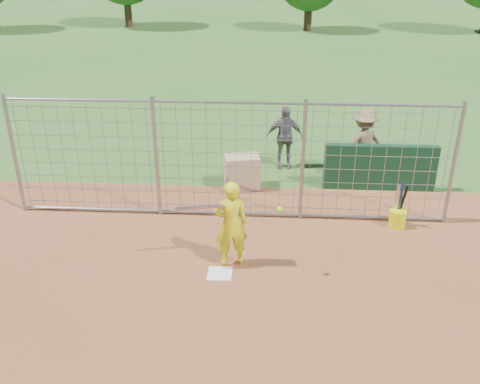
# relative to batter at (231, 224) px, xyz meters

# --- Properties ---
(ground) EXTENTS (100.00, 100.00, 0.00)m
(ground) POSITION_rel_batter_xyz_m (-0.18, -0.16, -0.82)
(ground) COLOR #2D591E
(ground) RESTS_ON ground
(home_plate) EXTENTS (0.43, 0.43, 0.02)m
(home_plate) POSITION_rel_batter_xyz_m (-0.18, -0.36, -0.81)
(home_plate) COLOR silver
(home_plate) RESTS_ON ground
(dugout_wall) EXTENTS (2.60, 0.20, 1.10)m
(dugout_wall) POSITION_rel_batter_xyz_m (3.22, 3.44, -0.27)
(dugout_wall) COLOR #11381E
(dugout_wall) RESTS_ON ground
(batter) EXTENTS (0.69, 0.54, 1.65)m
(batter) POSITION_rel_batter_xyz_m (0.00, 0.00, 0.00)
(batter) COLOR #D0CB12
(batter) RESTS_ON ground
(bystander_b) EXTENTS (1.00, 0.52, 1.63)m
(bystander_b) POSITION_rel_batter_xyz_m (1.00, 4.69, -0.01)
(bystander_b) COLOR #56575B
(bystander_b) RESTS_ON ground
(bystander_c) EXTENTS (1.29, 1.01, 1.76)m
(bystander_c) POSITION_rel_batter_xyz_m (2.89, 4.12, 0.05)
(bystander_c) COLOR olive
(bystander_c) RESTS_ON ground
(equipment_bin) EXTENTS (0.89, 0.70, 0.80)m
(equipment_bin) POSITION_rel_batter_xyz_m (0.00, 3.33, -0.42)
(equipment_bin) COLOR tan
(equipment_bin) RESTS_ON ground
(equipment_in_play) EXTENTS (1.82, 0.32, 0.17)m
(equipment_in_play) POSITION_rel_batter_xyz_m (-0.18, -0.23, 0.43)
(equipment_in_play) COLOR silver
(equipment_in_play) RESTS_ON ground
(bucket_with_bats) EXTENTS (0.34, 0.40, 0.98)m
(bucket_with_bats) POSITION_rel_batter_xyz_m (3.30, 1.60, -0.58)
(bucket_with_bats) COLOR yellow
(bucket_with_bats) RESTS_ON ground
(backstop_fence) EXTENTS (9.08, 0.08, 2.60)m
(backstop_fence) POSITION_rel_batter_xyz_m (-0.18, 1.84, 0.44)
(backstop_fence) COLOR gray
(backstop_fence) RESTS_ON ground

